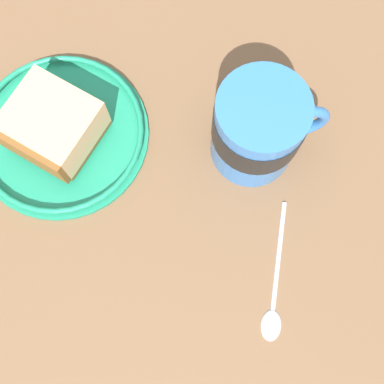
{
  "coord_description": "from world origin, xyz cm",
  "views": [
    {
      "loc": [
        11.31,
        11.23,
        49.74
      ],
      "look_at": [
        -0.89,
        9.03,
        3.0
      ],
      "focal_mm": 46.09,
      "sensor_mm": 36.0,
      "label": 1
    }
  ],
  "objects_px": {
    "cake_slice": "(52,126)",
    "tea_mug": "(259,128)",
    "small_plate": "(61,133)",
    "teaspoon": "(274,299)"
  },
  "relations": [
    {
      "from": "cake_slice",
      "to": "tea_mug",
      "type": "height_order",
      "value": "tea_mug"
    },
    {
      "from": "small_plate",
      "to": "teaspoon",
      "type": "relative_size",
      "value": 1.34
    },
    {
      "from": "tea_mug",
      "to": "teaspoon",
      "type": "distance_m",
      "value": 0.17
    },
    {
      "from": "cake_slice",
      "to": "tea_mug",
      "type": "relative_size",
      "value": 0.93
    },
    {
      "from": "tea_mug",
      "to": "teaspoon",
      "type": "relative_size",
      "value": 0.81
    },
    {
      "from": "small_plate",
      "to": "tea_mug",
      "type": "height_order",
      "value": "tea_mug"
    },
    {
      "from": "small_plate",
      "to": "cake_slice",
      "type": "xyz_separation_m",
      "value": [
        0.0,
        -0.0,
        0.03
      ]
    },
    {
      "from": "tea_mug",
      "to": "teaspoon",
      "type": "bearing_deg",
      "value": 16.37
    },
    {
      "from": "cake_slice",
      "to": "teaspoon",
      "type": "height_order",
      "value": "cake_slice"
    },
    {
      "from": "tea_mug",
      "to": "cake_slice",
      "type": "bearing_deg",
      "value": -83.07
    }
  ]
}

